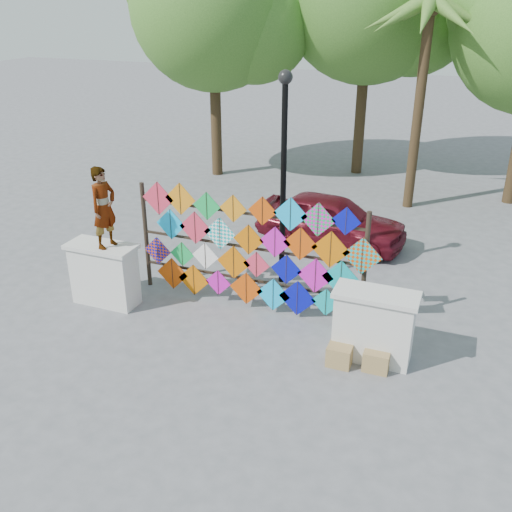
% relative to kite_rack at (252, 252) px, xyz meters
% --- Properties ---
extents(ground, '(80.00, 80.00, 0.00)m').
position_rel_kite_rack_xyz_m(ground, '(-0.11, -0.73, -1.21)').
color(ground, gray).
rests_on(ground, ground).
extents(parapet_left, '(1.40, 0.65, 1.28)m').
position_rel_kite_rack_xyz_m(parapet_left, '(-2.81, -0.93, -0.56)').
color(parapet_left, silver).
rests_on(parapet_left, ground).
extents(parapet_right, '(1.40, 0.65, 1.28)m').
position_rel_kite_rack_xyz_m(parapet_right, '(2.59, -0.93, -0.56)').
color(parapet_right, silver).
rests_on(parapet_right, ground).
extents(kite_rack, '(4.96, 0.24, 2.42)m').
position_rel_kite_rack_xyz_m(kite_rack, '(0.00, 0.00, 0.00)').
color(kite_rack, black).
rests_on(kite_rack, ground).
extents(tree_west, '(5.85, 5.20, 8.01)m').
position_rel_kite_rack_xyz_m(tree_west, '(-4.52, 8.30, 4.17)').
color(tree_west, '#40311B').
rests_on(tree_west, ground).
extents(palm_tree, '(3.62, 3.62, 5.83)m').
position_rel_kite_rack_xyz_m(palm_tree, '(2.09, 7.27, 3.74)').
color(palm_tree, '#40311B').
rests_on(palm_tree, ground).
extents(vendor_woman, '(0.47, 0.64, 1.59)m').
position_rel_kite_rack_xyz_m(vendor_woman, '(-2.64, -0.93, 0.87)').
color(vendor_woman, '#99999E').
rests_on(vendor_woman, parapet_left).
extents(sedan, '(3.86, 1.87, 1.27)m').
position_rel_kite_rack_xyz_m(sedan, '(0.65, 3.70, -0.57)').
color(sedan, maroon).
rests_on(sedan, ground).
extents(lamppost, '(0.28, 0.28, 4.46)m').
position_rel_kite_rack_xyz_m(lamppost, '(0.19, 1.27, 1.48)').
color(lamppost, black).
rests_on(lamppost, ground).
extents(cardboard_box_near, '(0.41, 0.36, 0.36)m').
position_rel_kite_rack_xyz_m(cardboard_box_near, '(2.12, -1.30, -1.03)').
color(cardboard_box_near, '#9D794C').
rests_on(cardboard_box_near, ground).
extents(cardboard_box_far, '(0.43, 0.39, 0.36)m').
position_rel_kite_rack_xyz_m(cardboard_box_far, '(2.73, -1.20, -1.03)').
color(cardboard_box_far, '#9D794C').
rests_on(cardboard_box_far, ground).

